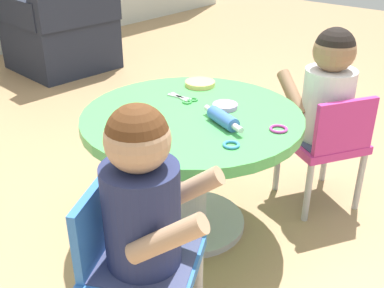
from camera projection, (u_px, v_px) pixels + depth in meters
ground_plane at (192, 224)px, 1.98m from camera, size 10.00×10.00×0.00m
craft_table at (192, 145)px, 1.81m from camera, size 0.84×0.84×0.51m
child_chair_left at (133, 261)px, 1.33m from camera, size 0.40×0.40×0.54m
seated_child_left at (143, 196)px, 1.22m from camera, size 0.40×0.43×0.51m
child_chair_right at (326, 143)px, 1.99m from camera, size 0.41×0.41×0.54m
seated_child_right at (328, 90)px, 1.92m from camera, size 0.41×0.43×0.51m
armchair_dark at (63, 31)px, 3.72m from camera, size 0.76×0.77×0.85m
rolling_pin at (223, 119)px, 1.65m from camera, size 0.10×0.22×0.05m
craft_scissors at (185, 99)px, 1.87m from camera, size 0.08×0.14×0.01m
playdough_blob_0 at (200, 83)px, 2.01m from camera, size 0.13×0.13×0.02m
playdough_blob_1 at (225, 106)px, 1.79m from camera, size 0.10×0.10×0.02m
cookie_cutter_0 at (231, 145)px, 1.51m from camera, size 0.06×0.06×0.01m
cookie_cutter_1 at (279, 129)px, 1.62m from camera, size 0.06×0.06×0.01m
cookie_cutter_2 at (141, 151)px, 1.47m from camera, size 0.06×0.06×0.01m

